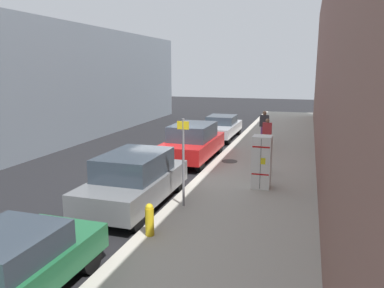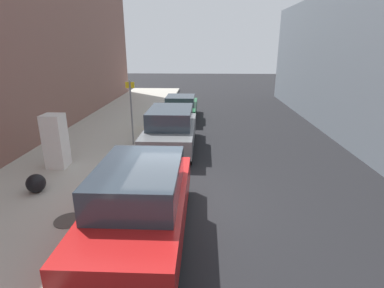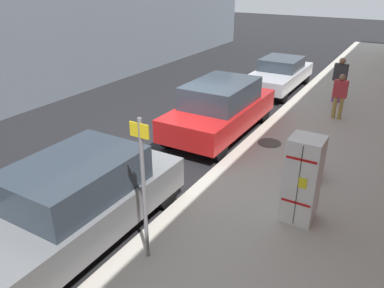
{
  "view_description": "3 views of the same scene",
  "coord_description": "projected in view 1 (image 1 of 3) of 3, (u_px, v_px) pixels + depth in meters",
  "views": [
    {
      "loc": [
        -5.79,
        14.86,
        4.3
      ],
      "look_at": [
        -1.28,
        0.37,
        1.22
      ],
      "focal_mm": 35.0,
      "sensor_mm": 36.0,
      "label": 1
    },
    {
      "loc": [
        0.66,
        -7.37,
        4.18
      ],
      "look_at": [
        0.27,
        1.96,
        1.09
      ],
      "focal_mm": 28.0,
      "sensor_mm": 36.0,
      "label": 2
    },
    {
      "loc": [
        -5.75,
        8.82,
        4.9
      ],
      "look_at": [
        -1.38,
        1.4,
        0.93
      ],
      "focal_mm": 35.0,
      "sensor_mm": 36.0,
      "label": 3
    }
  ],
  "objects": [
    {
      "name": "parked_sedan_silver",
      "position": [
        221.0,
        127.0,
        23.11
      ],
      "size": [
        1.83,
        4.62,
        1.42
      ],
      "color": "silver",
      "rests_on": "ground"
    },
    {
      "name": "building_facade_across",
      "position": [
        16.0,
        87.0,
        18.02
      ],
      "size": [
        2.05,
        37.4,
        6.79
      ],
      "primitive_type": "cube",
      "color": "slate",
      "rests_on": "ground"
    },
    {
      "name": "parked_sedan_green",
      "position": [
        2.0,
        272.0,
        6.7
      ],
      "size": [
        1.84,
        4.37,
        1.39
      ],
      "color": "#1E6038",
      "rests_on": "ground"
    },
    {
      "name": "street_sign_post",
      "position": [
        183.0,
        158.0,
        11.13
      ],
      "size": [
        0.36,
        0.07,
        2.69
      ],
      "color": "slate",
      "rests_on": "sidewalk_slab"
    },
    {
      "name": "fire_hydrant",
      "position": [
        150.0,
        219.0,
        9.33
      ],
      "size": [
        0.22,
        0.22,
        0.84
      ],
      "color": "gold",
      "rests_on": "sidewalk_slab"
    },
    {
      "name": "ground_plane",
      "position": [
        167.0,
        168.0,
        16.45
      ],
      "size": [
        80.0,
        80.0,
        0.0
      ],
      "primitive_type": "plane",
      "color": "black"
    },
    {
      "name": "pedestrian_standing_near",
      "position": [
        267.0,
        132.0,
        19.32
      ],
      "size": [
        0.46,
        0.22,
        1.59
      ],
      "rotation": [
        0.0,
        0.0,
        4.99
      ],
      "color": "#A8934C",
      "rests_on": "sidewalk_slab"
    },
    {
      "name": "pedestrian_walking_far",
      "position": [
        264.0,
        124.0,
        21.2
      ],
      "size": [
        0.51,
        0.24,
        1.76
      ],
      "rotation": [
        0.0,
        0.0,
        4.03
      ],
      "color": "#7A3D7F",
      "rests_on": "sidewalk_slab"
    },
    {
      "name": "trash_bag",
      "position": [
        261.0,
        166.0,
        15.01
      ],
      "size": [
        0.53,
        0.53,
        0.53
      ],
      "primitive_type": "sphere",
      "color": "black",
      "rests_on": "sidewalk_slab"
    },
    {
      "name": "parked_suv_red",
      "position": [
        193.0,
        142.0,
        17.5
      ],
      "size": [
        1.99,
        4.73,
        1.76
      ],
      "color": "red",
      "rests_on": "ground"
    },
    {
      "name": "building_facade_near",
      "position": [
        350.0,
        66.0,
        13.5
      ],
      "size": [
        1.78,
        39.6,
        8.74
      ],
      "primitive_type": "cube",
      "color": "#7F564C",
      "rests_on": "ground"
    },
    {
      "name": "discarded_refrigerator",
      "position": [
        262.0,
        162.0,
        13.03
      ],
      "size": [
        0.65,
        0.65,
        1.84
      ],
      "color": "white",
      "rests_on": "sidewalk_slab"
    },
    {
      "name": "parked_suv_gray",
      "position": [
        135.0,
        179.0,
        11.73
      ],
      "size": [
        1.97,
        4.61,
        1.73
      ],
      "color": "slate",
      "rests_on": "ground"
    },
    {
      "name": "sidewalk_slab",
      "position": [
        259.0,
        173.0,
        15.26
      ],
      "size": [
        4.47,
        44.0,
        0.18
      ],
      "primitive_type": "cube",
      "color": "#B2ADA0",
      "rests_on": "ground"
    },
    {
      "name": "manhole_cover",
      "position": [
        230.0,
        161.0,
        16.85
      ],
      "size": [
        0.7,
        0.7,
        0.02
      ],
      "primitive_type": "cylinder",
      "color": "#47443F",
      "rests_on": "sidewalk_slab"
    }
  ]
}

